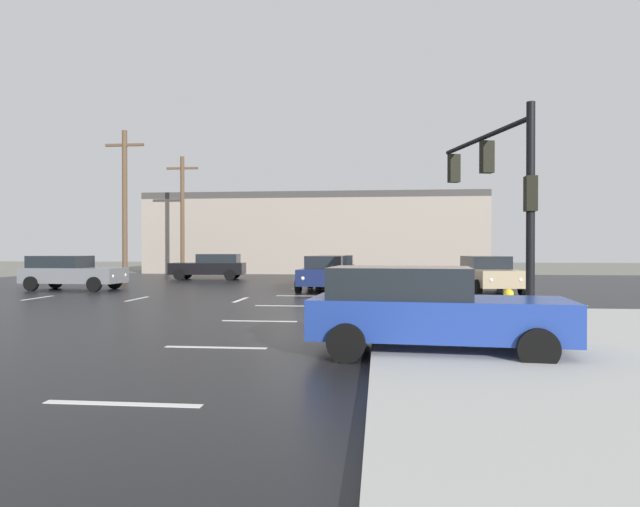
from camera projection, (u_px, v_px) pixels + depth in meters
ground_plane at (294, 301)px, 20.88m from camera, size 120.00×120.00×0.00m
road_asphalt at (294, 301)px, 20.88m from camera, size 44.00×44.00×0.02m
snow_strip_curbside at (444, 309)px, 16.38m from camera, size 4.00×1.60×0.06m
lane_markings at (322, 304)px, 19.39m from camera, size 36.15×36.15×0.01m
traffic_signal_mast at (501, 179)px, 16.03m from camera, size 1.68×5.40×5.55m
fire_hydrant at (509, 305)px, 14.06m from camera, size 0.48×0.26×0.79m
strip_building_background at (317, 234)px, 45.92m from camera, size 26.09×8.00×6.21m
sedan_black at (211, 266)px, 35.02m from camera, size 4.65×2.33×1.58m
sedan_grey at (70, 272)px, 26.26m from camera, size 4.60×2.18×1.58m
sedan_navy at (325, 272)px, 25.77m from camera, size 2.20×4.61×1.58m
sedan_blue at (428, 309)px, 10.14m from camera, size 4.65×2.33×1.58m
sedan_tan at (488, 273)px, 24.68m from camera, size 2.34×4.65×1.58m
sedan_red at (337, 269)px, 29.32m from camera, size 2.13×4.58×1.58m
utility_pole_far at (125, 203)px, 31.40m from camera, size 2.20×0.28×8.48m
utility_pole_distant at (182, 214)px, 38.92m from camera, size 2.20×0.28×8.25m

